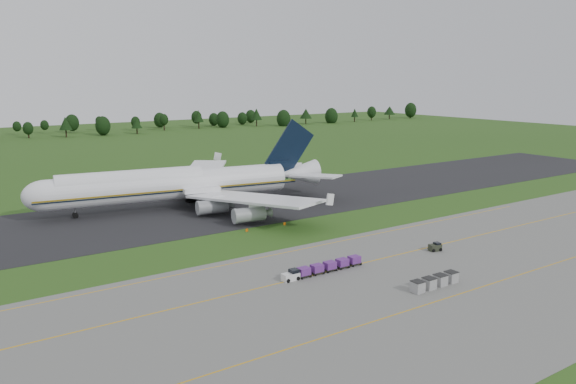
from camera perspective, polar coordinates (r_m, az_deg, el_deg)
ground at (r=109.97m, az=-1.13°, el=-4.47°), size 600.00×600.00×0.00m
apron at (r=84.89m, az=11.62°, el=-9.61°), size 300.00×52.00×0.06m
taxiway at (r=133.60m, az=-7.67°, el=-1.67°), size 300.00×40.00×0.08m
apron_markings at (r=89.58m, az=8.39°, el=-8.33°), size 300.00×30.20×0.01m
tree_line at (r=317.39m, az=-19.90°, el=6.46°), size 529.20×21.50×11.49m
aircraft at (r=134.78m, az=-11.10°, el=0.81°), size 71.76×68.98×20.07m
baggage_train at (r=89.45m, az=3.46°, el=-7.69°), size 15.03×1.59×1.53m
utility_cart at (r=103.69m, az=14.71°, el=-5.49°), size 2.37×1.72×1.18m
uld_row at (r=86.25m, az=14.69°, el=-8.80°), size 8.89×1.69×1.67m
edge_markers at (r=115.34m, az=-2.23°, el=-3.57°), size 9.62×0.30×0.60m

